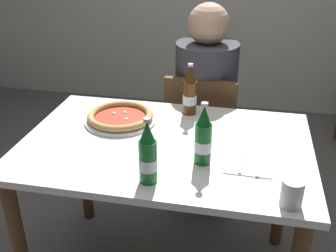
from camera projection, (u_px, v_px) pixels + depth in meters
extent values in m
cube|color=silver|center=(166.00, 145.00, 1.70)|extent=(1.20, 0.80, 0.03)
cylinder|color=brown|center=(20.00, 251.00, 1.67)|extent=(0.06, 0.06, 0.72)
cylinder|color=brown|center=(84.00, 165.00, 2.26)|extent=(0.06, 0.06, 0.72)
cylinder|color=brown|center=(283.00, 188.00, 2.07)|extent=(0.06, 0.06, 0.72)
cube|color=brown|center=(204.00, 136.00, 2.41)|extent=(0.43, 0.43, 0.04)
cube|color=brown|center=(199.00, 115.00, 2.16)|extent=(0.38, 0.06, 0.40)
cylinder|color=brown|center=(233.00, 158.00, 2.62)|extent=(0.04, 0.04, 0.41)
cylinder|color=brown|center=(182.00, 151.00, 2.70)|extent=(0.04, 0.04, 0.41)
cylinder|color=brown|center=(226.00, 188.00, 2.33)|extent=(0.04, 0.04, 0.41)
cylinder|color=brown|center=(169.00, 179.00, 2.41)|extent=(0.04, 0.04, 0.41)
cube|color=#2D3342|center=(202.00, 167.00, 2.49)|extent=(0.32, 0.28, 0.45)
cylinder|color=#3F3F47|center=(206.00, 91.00, 2.26)|extent=(0.34, 0.34, 0.55)
sphere|color=tan|center=(209.00, 24.00, 2.10)|extent=(0.22, 0.22, 0.22)
cylinder|color=white|center=(121.00, 120.00, 1.87)|extent=(0.33, 0.33, 0.01)
cylinder|color=#AD2D19|center=(120.00, 118.00, 1.86)|extent=(0.24, 0.24, 0.01)
torus|color=tan|center=(120.00, 116.00, 1.86)|extent=(0.30, 0.30, 0.03)
sphere|color=silver|center=(114.00, 114.00, 1.89)|extent=(0.02, 0.02, 0.02)
sphere|color=silver|center=(126.00, 120.00, 1.84)|extent=(0.02, 0.02, 0.02)
sphere|color=silver|center=(125.00, 114.00, 1.90)|extent=(0.02, 0.02, 0.02)
cylinder|color=#196B2D|center=(149.00, 162.00, 1.40)|extent=(0.06, 0.06, 0.16)
cone|color=#196B2D|center=(148.00, 132.00, 1.35)|extent=(0.05, 0.05, 0.07)
cylinder|color=#B7B7BC|center=(148.00, 120.00, 1.33)|extent=(0.03, 0.03, 0.01)
cylinder|color=white|center=(149.00, 164.00, 1.40)|extent=(0.07, 0.07, 0.04)
cylinder|color=#14591E|center=(203.00, 144.00, 1.51)|extent=(0.06, 0.06, 0.16)
cone|color=#14591E|center=(204.00, 115.00, 1.46)|extent=(0.05, 0.05, 0.07)
cylinder|color=#B7B7BC|center=(205.00, 104.00, 1.44)|extent=(0.03, 0.03, 0.01)
cylinder|color=white|center=(203.00, 146.00, 1.52)|extent=(0.07, 0.07, 0.04)
cylinder|color=#512D0F|center=(190.00, 98.00, 1.91)|extent=(0.06, 0.06, 0.16)
cone|color=#512D0F|center=(190.00, 74.00, 1.86)|extent=(0.05, 0.05, 0.07)
cylinder|color=#B7B7BC|center=(191.00, 65.00, 1.84)|extent=(0.03, 0.03, 0.01)
cylinder|color=white|center=(190.00, 99.00, 1.92)|extent=(0.07, 0.07, 0.04)
cube|color=white|center=(249.00, 163.00, 1.54)|extent=(0.18, 0.18, 0.00)
cube|color=silver|center=(254.00, 163.00, 1.53)|extent=(0.04, 0.19, 0.00)
cube|color=silver|center=(243.00, 162.00, 1.54)|extent=(0.03, 0.17, 0.00)
cylinder|color=white|center=(292.00, 193.00, 1.29)|extent=(0.07, 0.07, 0.09)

